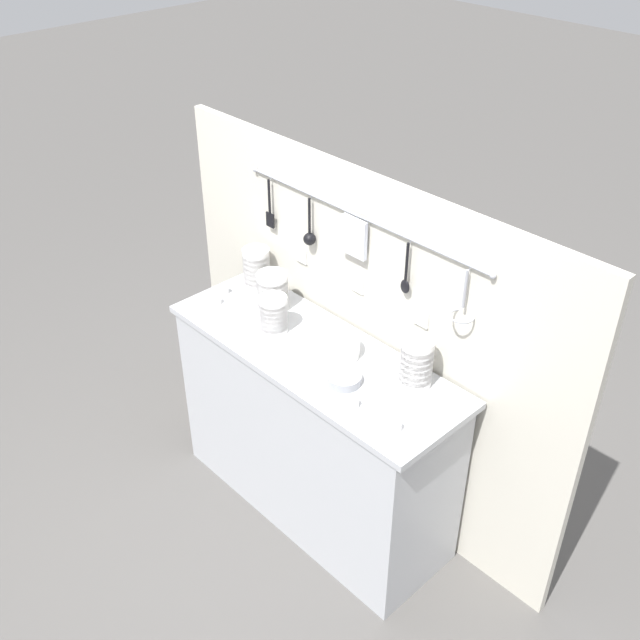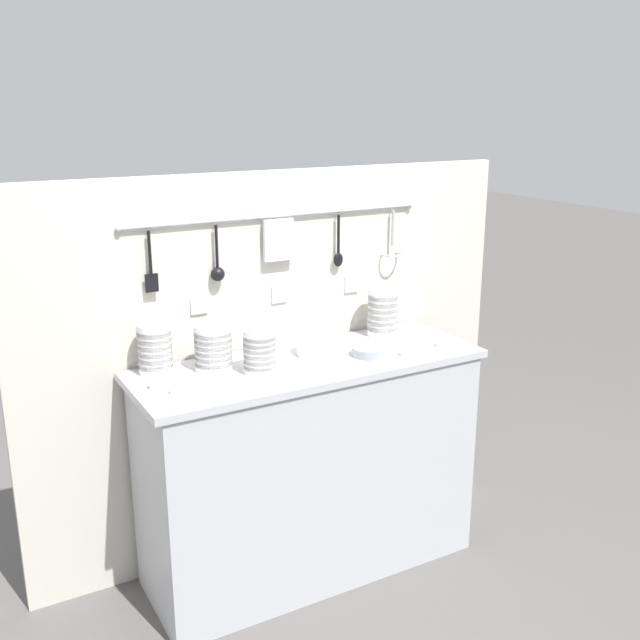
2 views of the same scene
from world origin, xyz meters
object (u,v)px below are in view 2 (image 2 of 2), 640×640
bowl_stack_short_front (213,348)px  cup_by_caddy (406,352)px  bowl_stack_back_corner (155,348)px  cup_front_right (155,384)px  bowl_stack_nested_right (259,351)px  bowl_stack_wide_centre (383,312)px  steel_mixing_bowl (369,351)px  cup_beside_plates (442,343)px  plate_stack (322,345)px  cup_centre (176,389)px

bowl_stack_short_front → cup_by_caddy: size_ratio=4.50×
bowl_stack_back_corner → cup_front_right: bowl_stack_back_corner is taller
bowl_stack_short_front → bowl_stack_nested_right: bowl_stack_short_front is taller
bowl_stack_wide_centre → steel_mixing_bowl: bearing=-135.1°
bowl_stack_short_front → cup_by_caddy: 0.77m
bowl_stack_short_front → cup_beside_plates: size_ratio=4.50×
steel_mixing_bowl → cup_by_caddy: (0.13, -0.08, -0.00)m
bowl_stack_back_corner → bowl_stack_wide_centre: (1.01, -0.03, 0.01)m
bowl_stack_short_front → cup_by_caddy: bearing=-17.2°
bowl_stack_back_corner → cup_front_right: 0.18m
cup_front_right → plate_stack: bearing=3.1°
cup_beside_plates → cup_by_caddy: size_ratio=1.00×
plate_stack → cup_centre: bearing=-169.6°
bowl_stack_back_corner → cup_by_caddy: bearing=-17.8°
bowl_stack_wide_centre → cup_centre: bearing=-168.2°
cup_beside_plates → cup_front_right: same height
steel_mixing_bowl → bowl_stack_nested_right: bearing=175.8°
cup_beside_plates → cup_front_right: size_ratio=1.00×
steel_mixing_bowl → cup_front_right: same height
cup_beside_plates → cup_by_caddy: 0.20m
bowl_stack_nested_right → steel_mixing_bowl: bearing=-4.2°
bowl_stack_nested_right → cup_by_caddy: bowl_stack_nested_right is taller
plate_stack → cup_beside_plates: plate_stack is taller
bowl_stack_short_front → bowl_stack_nested_right: bearing=-39.6°
bowl_stack_wide_centre → plate_stack: 0.37m
bowl_stack_back_corner → cup_centre: bowl_stack_back_corner is taller
cup_beside_plates → cup_by_caddy: bearing=-174.5°
plate_stack → steel_mixing_bowl: bearing=-34.1°
bowl_stack_wide_centre → bowl_stack_nested_right: size_ratio=1.23×
bowl_stack_nested_right → plate_stack: bowl_stack_nested_right is taller
bowl_stack_short_front → steel_mixing_bowl: bowl_stack_short_front is taller
bowl_stack_nested_right → cup_centre: bearing=-172.1°
cup_beside_plates → bowl_stack_short_front: bearing=167.5°
bowl_stack_wide_centre → steel_mixing_bowl: 0.29m
plate_stack → cup_front_right: 0.71m
cup_by_caddy → steel_mixing_bowl: bearing=148.7°
cup_by_caddy → plate_stack: bearing=147.1°
bowl_stack_back_corner → bowl_stack_nested_right: size_ratio=1.13×
plate_stack → cup_by_caddy: (0.29, -0.18, -0.02)m
bowl_stack_wide_centre → plate_stack: (-0.36, -0.09, -0.07)m
steel_mixing_bowl → cup_beside_plates: 0.33m
bowl_stack_nested_right → steel_mixing_bowl: bowl_stack_nested_right is taller
bowl_stack_nested_right → bowl_stack_short_front: bearing=140.4°
bowl_stack_back_corner → cup_by_caddy: size_ratio=4.90×
cup_by_caddy → cup_centre: (-0.94, 0.06, 0.00)m
cup_centre → cup_front_right: (-0.05, 0.08, 0.00)m
bowl_stack_short_front → cup_centre: (-0.21, -0.16, -0.07)m
bowl_stack_back_corner → bowl_stack_nested_right: 0.39m
bowl_stack_wide_centre → bowl_stack_nested_right: bowl_stack_wide_centre is taller
bowl_stack_wide_centre → cup_front_right: bowl_stack_wide_centre is taller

